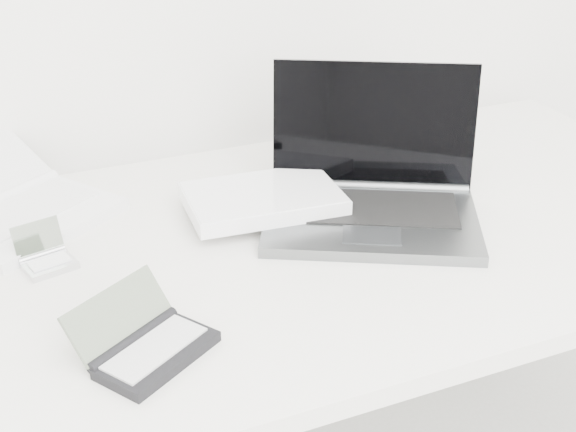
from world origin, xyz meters
name	(u,v)px	position (x,y,z in m)	size (l,w,h in m)	color
desk	(295,259)	(0.00, 1.55, 0.68)	(1.60, 0.80, 0.73)	white
laptop_large	(336,195)	(0.09, 1.59, 0.77)	(0.52, 0.41, 0.24)	#5A5E60
netbook_open_white	(11,205)	(-0.42, 1.80, 0.75)	(0.41, 0.43, 0.11)	white
pda_silver	(46,257)	(-0.39, 1.61, 0.74)	(0.09, 0.09, 0.06)	silver
palmtop_charcoal	(147,344)	(-0.31, 1.33, 0.75)	(0.20, 0.19, 0.08)	black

